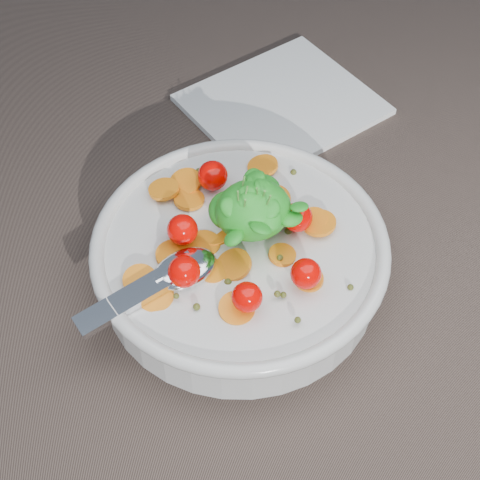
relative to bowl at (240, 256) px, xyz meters
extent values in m
plane|color=brown|center=(0.02, 0.00, -0.03)|extent=(6.00, 6.00, 0.00)
cylinder|color=silver|center=(0.00, 0.00, -0.01)|extent=(0.23, 0.23, 0.04)
torus|color=silver|center=(0.00, 0.00, 0.02)|extent=(0.24, 0.24, 0.01)
cylinder|color=silver|center=(0.00, 0.00, -0.03)|extent=(0.11, 0.11, 0.01)
cylinder|color=brown|center=(0.00, 0.00, -0.01)|extent=(0.21, 0.21, 0.03)
cylinder|color=orange|center=(0.03, 0.04, 0.02)|extent=(0.03, 0.03, 0.01)
cylinder|color=orange|center=(0.04, 0.08, 0.02)|extent=(0.04, 0.04, 0.01)
cylinder|color=orange|center=(-0.08, -0.01, 0.02)|extent=(0.04, 0.04, 0.01)
cylinder|color=orange|center=(-0.03, 0.01, 0.01)|extent=(0.04, 0.04, 0.00)
cylinder|color=orange|center=(-0.01, -0.02, 0.02)|extent=(0.04, 0.04, 0.02)
cylinder|color=orange|center=(0.04, -0.05, 0.02)|extent=(0.03, 0.03, 0.01)
cylinder|color=orange|center=(-0.01, 0.08, 0.01)|extent=(0.03, 0.03, 0.01)
cylinder|color=orange|center=(-0.05, 0.00, 0.02)|extent=(0.04, 0.04, 0.00)
cylinder|color=orange|center=(-0.03, 0.06, 0.02)|extent=(0.04, 0.04, 0.01)
cylinder|color=orange|center=(0.07, 0.02, 0.01)|extent=(0.03, 0.03, 0.01)
cylinder|color=orange|center=(-0.02, -0.06, 0.02)|extent=(0.03, 0.03, 0.01)
cylinder|color=orange|center=(-0.03, -0.02, 0.02)|extent=(0.03, 0.03, 0.01)
cylinder|color=orange|center=(0.07, 0.00, 0.02)|extent=(0.04, 0.04, 0.01)
cylinder|color=orange|center=(-0.02, 0.02, 0.01)|extent=(0.03, 0.03, 0.01)
cylinder|color=orange|center=(0.03, -0.02, 0.02)|extent=(0.03, 0.03, 0.01)
cylinder|color=orange|center=(-0.03, 0.08, 0.02)|extent=(0.04, 0.04, 0.01)
cylinder|color=orange|center=(-0.08, -0.03, 0.02)|extent=(0.04, 0.04, 0.01)
cylinder|color=orange|center=(-0.05, 0.07, 0.02)|extent=(0.03, 0.03, 0.01)
cylinder|color=orange|center=(0.04, 0.04, 0.02)|extent=(0.03, 0.03, 0.01)
cylinder|color=orange|center=(0.06, 0.00, 0.02)|extent=(0.02, 0.02, 0.01)
sphere|color=#464C19|center=(0.00, 0.05, 0.02)|extent=(0.00, 0.00, 0.00)
sphere|color=#464C19|center=(0.02, -0.06, 0.02)|extent=(0.00, 0.00, 0.00)
sphere|color=#464C19|center=(0.04, 0.00, 0.02)|extent=(0.01, 0.01, 0.01)
sphere|color=#464C19|center=(0.03, 0.04, 0.02)|extent=(0.00, 0.00, 0.00)
sphere|color=#464C19|center=(-0.02, -0.03, 0.01)|extent=(0.01, 0.01, 0.01)
sphere|color=#464C19|center=(0.04, 0.06, 0.02)|extent=(0.01, 0.01, 0.01)
sphere|color=#464C19|center=(-0.05, -0.05, 0.02)|extent=(0.01, 0.01, 0.01)
sphere|color=#464C19|center=(-0.01, 0.08, 0.02)|extent=(0.01, 0.01, 0.01)
sphere|color=#464C19|center=(-0.04, 0.06, 0.02)|extent=(0.01, 0.01, 0.01)
sphere|color=#464C19|center=(0.03, -0.03, 0.02)|extent=(0.01, 0.01, 0.01)
sphere|color=#464C19|center=(-0.06, -0.04, 0.02)|extent=(0.00, 0.00, 0.00)
sphere|color=#464C19|center=(0.07, 0.06, 0.02)|extent=(0.01, 0.01, 0.01)
sphere|color=#464C19|center=(0.01, -0.06, 0.02)|extent=(0.01, 0.01, 0.01)
sphere|color=#464C19|center=(0.02, -0.08, 0.02)|extent=(0.01, 0.01, 0.01)
sphere|color=#464C19|center=(0.04, 0.06, 0.02)|extent=(0.01, 0.01, 0.01)
sphere|color=#464C19|center=(0.07, -0.06, 0.02)|extent=(0.00, 0.00, 0.00)
sphere|color=#E20300|center=(0.05, 0.00, 0.03)|extent=(0.02, 0.02, 0.02)
sphere|color=#E20300|center=(0.03, 0.04, 0.03)|extent=(0.02, 0.02, 0.02)
sphere|color=#E20300|center=(-0.01, 0.06, 0.03)|extent=(0.03, 0.03, 0.03)
sphere|color=#E20300|center=(-0.04, 0.01, 0.03)|extent=(0.03, 0.03, 0.03)
sphere|color=#E20300|center=(-0.05, -0.03, 0.03)|extent=(0.02, 0.02, 0.02)
sphere|color=#E20300|center=(-0.01, -0.06, 0.03)|extent=(0.02, 0.02, 0.02)
sphere|color=#E20300|center=(0.04, -0.05, 0.03)|extent=(0.02, 0.02, 0.02)
ellipsoid|color=green|center=(0.01, 0.01, 0.04)|extent=(0.06, 0.05, 0.05)
ellipsoid|color=green|center=(0.00, 0.02, 0.04)|extent=(0.04, 0.04, 0.03)
ellipsoid|color=green|center=(0.01, 0.00, 0.06)|extent=(0.02, 0.02, 0.01)
ellipsoid|color=green|center=(0.01, 0.01, 0.05)|extent=(0.01, 0.02, 0.01)
ellipsoid|color=green|center=(0.04, -0.01, 0.05)|extent=(0.02, 0.02, 0.01)
ellipsoid|color=green|center=(0.02, 0.02, 0.06)|extent=(0.02, 0.02, 0.01)
ellipsoid|color=green|center=(0.01, 0.00, 0.06)|extent=(0.02, 0.02, 0.02)
ellipsoid|color=green|center=(0.02, 0.00, 0.05)|extent=(0.02, 0.01, 0.01)
ellipsoid|color=green|center=(-0.01, 0.00, 0.06)|extent=(0.02, 0.02, 0.02)
ellipsoid|color=green|center=(0.01, 0.02, 0.05)|extent=(0.02, 0.02, 0.02)
ellipsoid|color=green|center=(0.02, 0.03, 0.05)|extent=(0.03, 0.03, 0.02)
ellipsoid|color=green|center=(0.01, 0.01, 0.06)|extent=(0.02, 0.02, 0.02)
ellipsoid|color=green|center=(0.05, -0.01, 0.05)|extent=(0.02, 0.02, 0.01)
ellipsoid|color=green|center=(-0.01, -0.02, 0.05)|extent=(0.02, 0.02, 0.02)
ellipsoid|color=green|center=(0.02, 0.00, 0.05)|extent=(0.02, 0.02, 0.01)
ellipsoid|color=green|center=(0.00, 0.02, 0.04)|extent=(0.02, 0.02, 0.01)
ellipsoid|color=green|center=(0.02, -0.01, 0.06)|extent=(0.02, 0.02, 0.02)
ellipsoid|color=green|center=(0.02, 0.01, 0.06)|extent=(0.02, 0.02, 0.02)
ellipsoid|color=green|center=(0.02, 0.01, 0.06)|extent=(0.02, 0.02, 0.01)
ellipsoid|color=green|center=(0.02, -0.01, 0.05)|extent=(0.02, 0.03, 0.02)
ellipsoid|color=green|center=(0.03, 0.02, 0.05)|extent=(0.02, 0.02, 0.01)
ellipsoid|color=green|center=(0.02, 0.02, 0.06)|extent=(0.03, 0.03, 0.02)
ellipsoid|color=green|center=(0.02, 0.02, 0.05)|extent=(0.03, 0.02, 0.01)
ellipsoid|color=green|center=(0.01, 0.02, 0.05)|extent=(0.02, 0.02, 0.02)
ellipsoid|color=green|center=(0.03, 0.03, 0.05)|extent=(0.02, 0.02, 0.02)
ellipsoid|color=green|center=(0.01, 0.01, 0.06)|extent=(0.02, 0.02, 0.02)
ellipsoid|color=green|center=(0.01, 0.01, 0.05)|extent=(0.03, 0.03, 0.02)
ellipsoid|color=green|center=(0.01, -0.02, 0.05)|extent=(0.02, 0.02, 0.02)
cylinder|color=#4C8C33|center=(0.00, 0.00, 0.05)|extent=(0.01, 0.01, 0.04)
cylinder|color=#4C8C33|center=(0.00, 0.01, 0.05)|extent=(0.01, 0.01, 0.04)
cylinder|color=#4C8C33|center=(0.02, 0.01, 0.05)|extent=(0.00, 0.01, 0.04)
cylinder|color=#4C8C33|center=(0.00, 0.00, 0.05)|extent=(0.00, 0.01, 0.04)
cylinder|color=#4C8C33|center=(0.02, 0.01, 0.05)|extent=(0.01, 0.01, 0.04)
cylinder|color=#4C8C33|center=(0.00, 0.00, 0.05)|extent=(0.00, 0.00, 0.04)
cylinder|color=#4C8C33|center=(0.02, 0.00, 0.05)|extent=(0.01, 0.01, 0.04)
ellipsoid|color=silver|center=(-0.05, -0.02, 0.02)|extent=(0.06, 0.05, 0.02)
cube|color=silver|center=(-0.09, -0.03, 0.02)|extent=(0.10, 0.05, 0.02)
cylinder|color=silver|center=(-0.06, -0.02, 0.02)|extent=(0.02, 0.01, 0.01)
cube|color=white|center=(0.10, 0.20, -0.03)|extent=(0.22, 0.21, 0.01)
camera|label=1|loc=(-0.10, -0.36, 0.48)|focal=55.00mm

